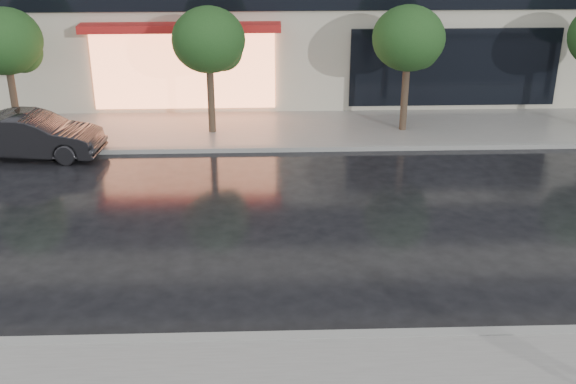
{
  "coord_description": "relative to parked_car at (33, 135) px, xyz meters",
  "views": [
    {
      "loc": [
        -1.38,
        -11.53,
        7.56
      ],
      "look_at": [
        -0.9,
        2.33,
        1.4
      ],
      "focal_mm": 45.0,
      "sensor_mm": 36.0,
      "label": 1
    }
  ],
  "objects": [
    {
      "name": "tree_mid_west",
      "position": [
        5.08,
        1.73,
        2.28
      ],
      "size": [
        2.2,
        2.2,
        3.99
      ],
      "color": "#33261C",
      "rests_on": "ground"
    },
    {
      "name": "ground",
      "position": [
        8.02,
        -8.3,
        -0.65
      ],
      "size": [
        120.0,
        120.0,
        0.0
      ],
      "primitive_type": "plane",
      "color": "black",
      "rests_on": "ground"
    },
    {
      "name": "tree_mid_east",
      "position": [
        11.08,
        1.73,
        2.28
      ],
      "size": [
        2.2,
        2.2,
        3.99
      ],
      "color": "#33261C",
      "rests_on": "ground"
    },
    {
      "name": "curb_near",
      "position": [
        8.02,
        -9.3,
        -0.58
      ],
      "size": [
        60.0,
        0.25,
        0.14
      ],
      "primitive_type": "cube",
      "color": "gray",
      "rests_on": "ground"
    },
    {
      "name": "curb_far",
      "position": [
        8.02,
        0.2,
        -0.58
      ],
      "size": [
        60.0,
        0.25,
        0.14
      ],
      "primitive_type": "cube",
      "color": "gray",
      "rests_on": "ground"
    },
    {
      "name": "tree_far_west",
      "position": [
        -0.92,
        1.73,
        2.28
      ],
      "size": [
        2.2,
        2.2,
        3.99
      ],
      "color": "#33261C",
      "rests_on": "ground"
    },
    {
      "name": "parked_car",
      "position": [
        0.0,
        0.0,
        0.0
      ],
      "size": [
        4.04,
        1.77,
        1.29
      ],
      "primitive_type": "imported",
      "rotation": [
        0.0,
        0.0,
        1.47
      ],
      "color": "black",
      "rests_on": "ground"
    },
    {
      "name": "sidewalk_far",
      "position": [
        8.02,
        1.95,
        -0.59
      ],
      "size": [
        60.0,
        3.5,
        0.12
      ],
      "primitive_type": "cube",
      "color": "slate",
      "rests_on": "ground"
    }
  ]
}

